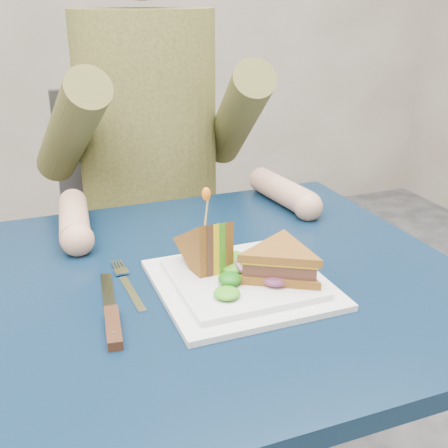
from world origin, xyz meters
name	(u,v)px	position (x,y,z in m)	size (l,w,h in m)	color
table	(233,312)	(0.00, 0.00, 0.65)	(0.75, 0.75, 0.73)	black
chair	(146,232)	(0.00, 0.65, 0.54)	(0.42, 0.40, 0.93)	#47474C
diner	(149,105)	(0.00, 0.54, 0.91)	(0.54, 0.59, 0.74)	brown
plate	(241,282)	(-0.01, -0.05, 0.74)	(0.26, 0.26, 0.02)	white
sandwich_flat	(281,262)	(0.05, -0.08, 0.78)	(0.20, 0.20, 0.05)	brown
sandwich_upright	(207,249)	(-0.05, -0.01, 0.78)	(0.08, 0.12, 0.12)	brown
fork	(128,285)	(-0.18, 0.01, 0.73)	(0.02, 0.18, 0.01)	silver
knife	(112,320)	(-0.22, -0.09, 0.74)	(0.05, 0.22, 0.02)	silver
toothpick	(206,211)	(-0.05, -0.01, 0.85)	(0.00, 0.00, 0.06)	tan
toothpick_frill	(206,194)	(-0.05, -0.01, 0.88)	(0.01, 0.01, 0.02)	orange
lettuce_spill	(242,267)	(0.00, -0.04, 0.76)	(0.15, 0.13, 0.02)	#337A14
onion_ring	(249,264)	(0.01, -0.05, 0.77)	(0.04, 0.04, 0.01)	#9E4C7A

